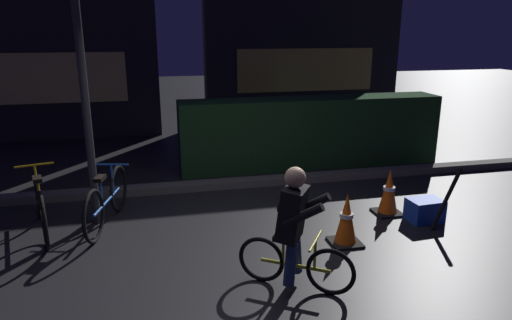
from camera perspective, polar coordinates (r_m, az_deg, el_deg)
The scene contains 13 objects.
ground_plane at distance 5.47m, azimuth -0.67°, elevation -10.95°, with size 40.00×40.00×0.00m, color black.
sidewalk_curb at distance 7.45m, azimuth -4.23°, elevation -2.98°, with size 12.00×0.24×0.12m, color #56544F.
hedge_row at distance 8.56m, azimuth 6.78°, elevation 3.44°, with size 4.80×0.70×1.26m, color #19381C.
storefront_left at distance 11.48m, azimuth -24.75°, elevation 14.41°, with size 4.83×0.54×4.89m.
storefront_right at distance 12.61m, azimuth 5.95°, elevation 15.44°, with size 5.26×0.54×4.75m.
street_post at distance 6.11m, azimuth -20.17°, elevation 5.45°, with size 0.10×0.10×2.93m, color #2D2D33.
parked_bike_left_mid at distance 6.38m, azimuth -25.06°, elevation -4.93°, with size 0.55×1.70×0.81m.
parked_bike_center_left at distance 6.27m, azimuth -17.90°, elevation -4.74°, with size 0.50×1.60×0.75m.
traffic_cone_near at distance 5.58m, azimuth 11.07°, elevation -7.24°, with size 0.36×0.36×0.63m.
traffic_cone_far at distance 6.59m, azimuth 16.06°, elevation -3.85°, with size 0.36×0.36×0.64m.
blue_crate at distance 6.56m, azimuth 20.07°, elevation -5.83°, with size 0.44×0.32×0.30m, color #193DB7.
cyclist at distance 4.51m, azimuth 4.72°, elevation -8.31°, with size 1.02×0.72×1.25m.
closed_umbrella at distance 6.35m, azimuth 22.42°, elevation -4.46°, with size 0.05×0.05×0.85m, color black.
Camera 1 is at (-1.01, -4.77, 2.49)m, focal length 32.46 mm.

